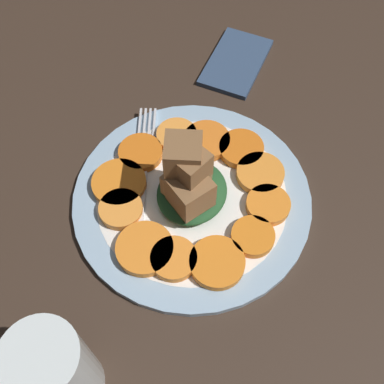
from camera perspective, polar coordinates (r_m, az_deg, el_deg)
The scene contains 18 objects.
table_slab at distance 62.32cm, azimuth 0.00°, elevation -1.46°, with size 120.00×120.00×2.00cm, color #38281E.
plate at distance 61.00cm, azimuth 0.00°, elevation -0.76°, with size 30.12×30.12×1.05cm.
carrot_slice_0 at distance 65.17cm, azimuth -1.82°, elevation 6.68°, with size 5.46×5.46×1.12cm, color #F9963A.
carrot_slice_1 at distance 63.81cm, azimuth -6.12°, elevation 4.64°, with size 5.80×5.80×1.12cm, color orange.
carrot_slice_2 at distance 61.52cm, azimuth -8.64°, elevation 1.04°, with size 6.91×6.91×1.12cm, color orange.
carrot_slice_3 at distance 59.57cm, azimuth -8.42°, elevation -2.03°, with size 5.42×5.42×1.12cm, color #F99338.
carrot_slice_4 at distance 56.85cm, azimuth -5.63°, elevation -6.69°, with size 6.82×6.82×1.12cm, color orange.
carrot_slice_5 at distance 56.10cm, azimuth -2.17°, elevation -7.92°, with size 5.46×5.46×1.12cm, color orange.
carrot_slice_6 at distance 55.96cm, azimuth 2.99°, elevation -8.34°, with size 6.50×6.50×1.12cm, color orange.
carrot_slice_7 at distance 57.69cm, azimuth 7.22°, elevation -5.25°, with size 5.22×5.22×1.12cm, color orange.
carrot_slice_8 at distance 59.96cm, azimuth 9.00°, elevation -1.51°, with size 5.47×5.47×1.12cm, color orange.
carrot_slice_9 at distance 62.23cm, azimuth 8.08°, elevation 2.18°, with size 6.15×6.15×1.12cm, color orange.
carrot_slice_10 at distance 64.17cm, azimuth 5.85°, elevation 5.13°, with size 5.94×5.94×1.12cm, color orange.
carrot_slice_11 at distance 64.66cm, azimuth 1.75°, elevation 6.10°, with size 6.25×6.25×1.12cm, color orange.
center_pile at distance 56.93cm, azimuth -0.31°, elevation 1.30°, with size 9.60×8.61×10.33cm.
fork at distance 63.20cm, azimuth -5.76°, elevation 3.34°, with size 18.85×8.94×0.40cm.
water_glass at distance 49.21cm, azimuth -15.78°, elevation -19.74°, with size 7.02×7.02×12.99cm.
napkin at distance 76.46cm, azimuth 5.24°, elevation 15.07°, with size 12.87×7.72×0.80cm.
Camera 1 is at (28.15, 12.05, 55.28)cm, focal length 45.00 mm.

